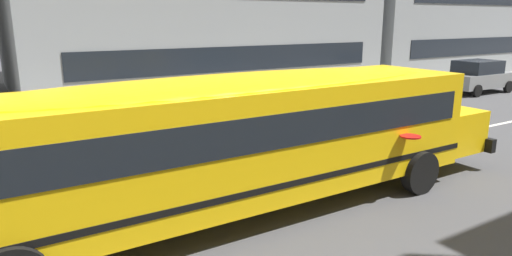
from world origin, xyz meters
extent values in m
plane|color=#424244|center=(0.00, 0.00, 0.00)|extent=(400.00, 400.00, 0.00)
cube|color=gray|center=(0.00, 7.60, 0.01)|extent=(120.00, 3.00, 0.01)
cube|color=silver|center=(0.00, 0.00, 0.00)|extent=(110.00, 0.16, 0.01)
cube|color=yellow|center=(-2.01, -1.61, 1.48)|extent=(10.15, 2.35, 2.03)
cube|color=yellow|center=(3.80, -1.63, 0.97)|extent=(1.48, 1.94, 1.01)
cube|color=black|center=(4.54, -1.63, 0.63)|extent=(0.19, 2.31, 0.33)
cube|color=black|center=(-2.01, -1.61, 1.84)|extent=(9.55, 2.38, 0.59)
cube|color=black|center=(-2.01, -1.61, 0.88)|extent=(10.17, 2.38, 0.11)
ellipsoid|color=yellow|center=(-2.01, -1.61, 2.49)|extent=(9.75, 2.16, 0.33)
cylinder|color=red|center=(1.23, -2.94, 1.37)|extent=(0.41, 0.41, 0.03)
cylinder|color=black|center=(1.85, -0.47, 0.46)|extent=(0.92, 0.26, 0.92)
cylinder|color=black|center=(1.84, -2.78, 0.46)|extent=(0.92, 0.26, 0.92)
cylinder|color=black|center=(-5.86, -0.44, 0.46)|extent=(0.92, 0.26, 0.92)
cube|color=gray|center=(15.70, 4.69, 0.65)|extent=(3.93, 1.76, 0.70)
cube|color=black|center=(15.55, 4.69, 1.32)|extent=(2.23, 1.60, 0.64)
cylinder|color=black|center=(17.02, 5.52, 0.30)|extent=(0.60, 0.19, 0.60)
cylinder|color=black|center=(16.99, 3.82, 0.30)|extent=(0.60, 0.19, 0.60)
cylinder|color=black|center=(14.42, 5.56, 0.30)|extent=(0.60, 0.19, 0.60)
cylinder|color=black|center=(14.39, 3.86, 0.30)|extent=(0.60, 0.19, 0.60)
cube|color=black|center=(4.32, 9.08, 1.92)|extent=(15.10, 0.04, 1.10)
cube|color=black|center=(23.90, 9.08, 1.92)|extent=(16.25, 0.04, 1.10)
camera|label=1|loc=(-5.90, -8.60, 3.62)|focal=31.42mm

